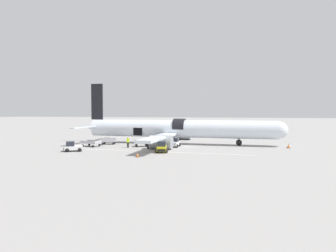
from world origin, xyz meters
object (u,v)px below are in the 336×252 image
object	(u,v)px
baggage_tug_rear	(73,147)
baggage_cart_empty	(92,143)
ground_crew_loader_a	(156,142)
baggage_tug_mid	(162,148)
ground_crew_driver	(148,143)
baggage_tug_lead	(175,143)
baggage_cart_queued	(110,141)
baggage_cart_loading	(142,143)
airplane	(177,129)
ground_crew_loader_b	(128,142)

from	to	relation	value
baggage_tug_rear	baggage_cart_empty	distance (m)	6.14
baggage_cart_empty	ground_crew_loader_a	bearing A→B (deg)	11.74
baggage_tug_mid	ground_crew_driver	bearing A→B (deg)	133.25
baggage_tug_lead	ground_crew_driver	size ratio (longest dim) A/B	1.82
baggage_cart_queued	ground_crew_loader_a	size ratio (longest dim) A/B	2.28
baggage_cart_loading	baggage_cart_queued	distance (m)	7.21
airplane	baggage_cart_loading	size ratio (longest dim) A/B	11.17
ground_crew_loader_b	baggage_tug_lead	bearing A→B (deg)	22.28
baggage_tug_lead	baggage_cart_empty	bearing A→B (deg)	-166.66
baggage_cart_queued	ground_crew_loader_b	bearing A→B (deg)	-37.35
airplane	ground_crew_driver	bearing A→B (deg)	-107.94
airplane	ground_crew_loader_b	size ratio (longest dim) A/B	21.51
baggage_tug_rear	baggage_cart_loading	xyz separation A→B (m)	(7.99, 8.30, -0.06)
airplane	baggage_cart_queued	xyz separation A→B (m)	(-11.65, -3.56, -2.16)
ground_crew_loader_b	baggage_cart_queued	bearing A→B (deg)	142.65
baggage_tug_lead	baggage_cart_queued	distance (m)	12.39
baggage_tug_rear	ground_crew_loader_a	bearing A→B (deg)	38.62
baggage_cart_empty	ground_crew_loader_a	world-z (taller)	ground_crew_loader_a
baggage_cart_empty	ground_crew_loader_b	world-z (taller)	ground_crew_loader_b
baggage_tug_lead	baggage_cart_queued	size ratio (longest dim) A/B	0.83
baggage_tug_rear	baggage_cart_empty	world-z (taller)	baggage_tug_rear
airplane	baggage_cart_loading	world-z (taller)	airplane
baggage_tug_mid	baggage_cart_loading	distance (m)	8.14
baggage_tug_mid	baggage_cart_empty	size ratio (longest dim) A/B	0.71
baggage_tug_mid	ground_crew_loader_a	world-z (taller)	baggage_tug_mid
baggage_cart_empty	ground_crew_driver	distance (m)	10.25
airplane	baggage_cart_queued	distance (m)	12.37
baggage_tug_lead	baggage_cart_loading	bearing A→B (deg)	-168.88
baggage_cart_empty	baggage_cart_queued	bearing A→B (deg)	72.85
baggage_cart_queued	ground_crew_loader_b	size ratio (longest dim) A/B	2.07
airplane	baggage_tug_rear	distance (m)	18.96
ground_crew_loader_a	ground_crew_driver	xyz separation A→B (m)	(-0.46, -2.86, 0.03)
baggage_cart_queued	baggage_cart_empty	size ratio (longest dim) A/B	0.88
baggage_tug_rear	ground_crew_loader_b	distance (m)	8.95
baggage_cart_loading	baggage_cart_empty	world-z (taller)	baggage_cart_loading
baggage_cart_loading	ground_crew_driver	world-z (taller)	ground_crew_driver
baggage_tug_rear	ground_crew_driver	size ratio (longest dim) A/B	1.91
baggage_tug_mid	baggage_tug_rear	bearing A→B (deg)	-171.11
airplane	baggage_cart_queued	size ratio (longest dim) A/B	10.39
baggage_cart_loading	ground_crew_loader_b	bearing A→B (deg)	-133.09
baggage_cart_loading	baggage_cart_queued	size ratio (longest dim) A/B	0.93
baggage_tug_mid	baggage_cart_loading	size ratio (longest dim) A/B	0.87
airplane	baggage_tug_lead	bearing A→B (deg)	-81.19
baggage_cart_queued	baggage_tug_rear	bearing A→B (deg)	-95.93
airplane	baggage_tug_mid	distance (m)	12.02
ground_crew_loader_b	ground_crew_driver	bearing A→B (deg)	-13.84
ground_crew_loader_a	ground_crew_driver	size ratio (longest dim) A/B	0.96
airplane	baggage_cart_loading	distance (m)	7.64
baggage_tug_lead	baggage_tug_rear	bearing A→B (deg)	-145.09
ground_crew_driver	ground_crew_loader_a	bearing A→B (deg)	80.78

